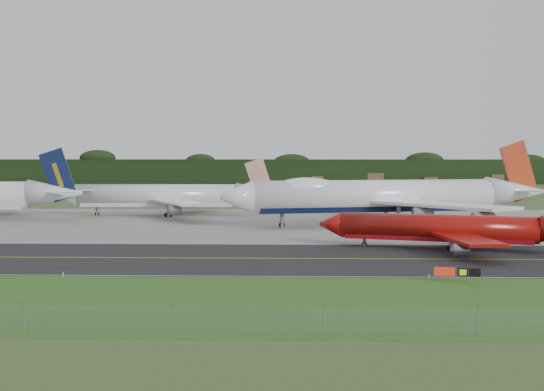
{
  "coord_description": "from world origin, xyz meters",
  "views": [
    {
      "loc": [
        -8.2,
        -107.33,
        14.21
      ],
      "look_at": [
        -12.45,
        22.0,
        7.28
      ],
      "focal_mm": 50.0,
      "sensor_mm": 36.0,
      "label": 1
    }
  ],
  "objects_px": {
    "jet_ba_747": "(385,196)",
    "jet_red_737": "(452,229)",
    "jet_star_tail": "(169,196)",
    "taxiway_sign": "(457,272)"
  },
  "relations": [
    {
      "from": "jet_ba_747",
      "to": "jet_red_737",
      "type": "height_order",
      "value": "jet_ba_747"
    },
    {
      "from": "jet_ba_747",
      "to": "jet_star_tail",
      "type": "xyz_separation_m",
      "value": [
        -47.64,
        23.26,
        -1.37
      ]
    },
    {
      "from": "jet_ba_747",
      "to": "jet_star_tail",
      "type": "relative_size",
      "value": 1.32
    },
    {
      "from": "jet_red_737",
      "to": "jet_star_tail",
      "type": "bearing_deg",
      "value": 130.98
    },
    {
      "from": "jet_ba_747",
      "to": "jet_star_tail",
      "type": "height_order",
      "value": "jet_ba_747"
    },
    {
      "from": "jet_ba_747",
      "to": "jet_red_737",
      "type": "xyz_separation_m",
      "value": [
        5.68,
        -38.12,
        -2.85
      ]
    },
    {
      "from": "jet_ba_747",
      "to": "taxiway_sign",
      "type": "relative_size",
      "value": 13.63
    },
    {
      "from": "jet_ba_747",
      "to": "taxiway_sign",
      "type": "height_order",
      "value": "jet_ba_747"
    },
    {
      "from": "jet_red_737",
      "to": "jet_ba_747",
      "type": "bearing_deg",
      "value": 98.47
    },
    {
      "from": "jet_star_tail",
      "to": "taxiway_sign",
      "type": "height_order",
      "value": "jet_star_tail"
    }
  ]
}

